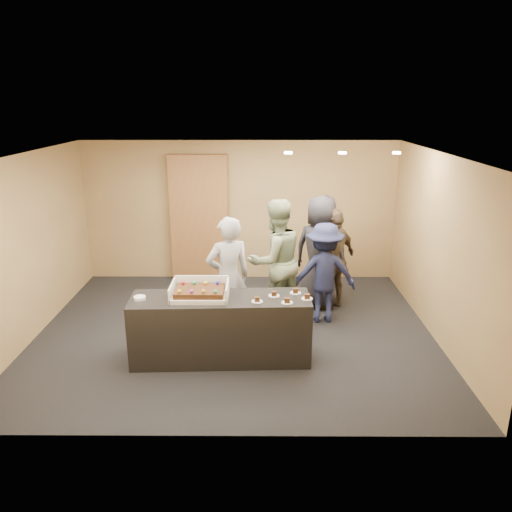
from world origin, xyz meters
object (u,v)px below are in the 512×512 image
person_dark_suit (320,252)px  cake_box (200,294)px  person_server_grey (228,277)px  person_navy_man (324,273)px  person_sage_man (275,261)px  serving_counter (221,329)px  plate_stack (140,298)px  sheet_cake (200,291)px  person_brown_extra (334,259)px  storage_cabinet (199,219)px

person_dark_suit → cake_box: bearing=75.2°
person_server_grey → person_navy_man: (1.48, 0.52, -0.11)m
person_sage_man → person_navy_man: 0.79m
person_sage_man → person_navy_man: person_sage_man is taller
serving_counter → plate_stack: size_ratio=15.34×
cake_box → person_sage_man: bearing=51.6°
sheet_cake → person_dark_suit: bearing=46.1°
cake_box → serving_counter: bearing=-5.9°
person_server_grey → person_brown_extra: (1.72, 1.05, -0.05)m
person_navy_man → person_brown_extra: size_ratio=0.93×
sheet_cake → plate_stack: size_ratio=4.12×
storage_cabinet → person_sage_man: 2.37m
plate_stack → person_brown_extra: size_ratio=0.09×
storage_cabinet → cake_box: size_ratio=3.25×
storage_cabinet → person_server_grey: bearing=-74.1°
person_server_grey → cake_box: bearing=44.2°
plate_stack → sheet_cake: bearing=4.0°
person_sage_man → person_brown_extra: person_sage_man is taller
serving_counter → person_sage_man: bearing=57.6°
storage_cabinet → person_navy_man: (2.18, -1.96, -0.42)m
plate_stack → person_server_grey: bearing=35.7°
plate_stack → person_brown_extra: (2.84, 1.86, -0.05)m
serving_counter → sheet_cake: (-0.27, -0.00, 0.55)m
sheet_cake → storage_cabinet: bearing=96.5°
person_sage_man → sheet_cake: bearing=23.8°
storage_cabinet → person_navy_man: 2.97m
storage_cabinet → serving_counter: bearing=-78.8°
sheet_cake → plate_stack: 0.80m
serving_counter → person_brown_extra: 2.57m
person_navy_man → person_dark_suit: bearing=-93.4°
storage_cabinet → person_dark_suit: bearing=-31.5°
storage_cabinet → plate_stack: 3.33m
sheet_cake → person_server_grey: person_server_grey is taller
person_brown_extra → person_dark_suit: 0.26m
plate_stack → person_navy_man: size_ratio=0.10×
serving_counter → person_dark_suit: size_ratio=1.24×
person_sage_man → person_dark_suit: (0.78, 0.54, -0.02)m
plate_stack → storage_cabinet: bearing=82.7°
person_brown_extra → person_sage_man: bearing=-21.5°
serving_counter → person_dark_suit: person_dark_suit is taller
sheet_cake → person_server_grey: 0.83m
cake_box → person_sage_man: size_ratio=0.38×
person_navy_man → plate_stack: bearing=24.5°
person_brown_extra → storage_cabinet: bearing=-76.7°
serving_counter → person_navy_man: size_ratio=1.49×
cake_box → person_brown_extra: 2.72m
person_brown_extra → person_dark_suit: (-0.23, 0.08, 0.10)m
cake_box → person_navy_man: size_ratio=0.47×
plate_stack → person_sage_man: size_ratio=0.08×
plate_stack → person_server_grey: 1.39m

